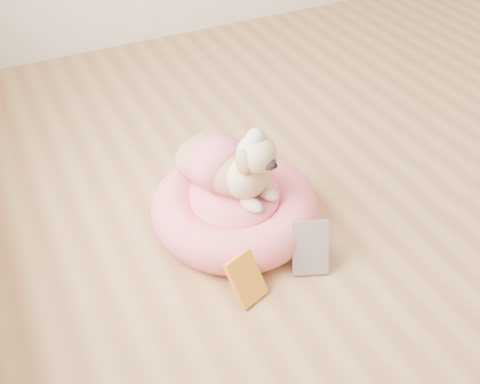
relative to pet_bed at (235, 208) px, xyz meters
name	(u,v)px	position (x,y,z in m)	size (l,w,h in m)	color
floor	(476,212)	(0.95, -0.40, -0.08)	(4.50, 4.50, 0.00)	#A87146
pet_bed	(235,208)	(0.00, 0.00, 0.00)	(0.68, 0.68, 0.17)	#FF636D
dog	(230,153)	(-0.01, 0.03, 0.26)	(0.31, 0.46, 0.33)	olive
book_yellow	(246,279)	(-0.13, -0.35, 0.00)	(0.12, 0.02, 0.18)	gold
book_white	(310,248)	(0.15, -0.34, 0.01)	(0.13, 0.02, 0.21)	silver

